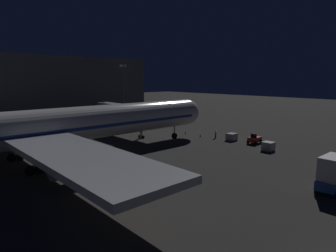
{
  "coord_description": "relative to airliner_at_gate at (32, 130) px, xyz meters",
  "views": [
    {
      "loc": [
        -42.77,
        24.48,
        12.28
      ],
      "look_at": [
        -3.0,
        -11.73,
        3.5
      ],
      "focal_mm": 31.47,
      "sensor_mm": 36.0,
      "label": 1
    }
  ],
  "objects": [
    {
      "name": "baggage_container_mid_row",
      "position": [
        -18.05,
        -32.55,
        -4.34
      ],
      "size": [
        1.79,
        1.65,
        1.52
      ],
      "primitive_type": "cube",
      "color": "#B7BABF",
      "rests_on": "ground_plane"
    },
    {
      "name": "ground_plane",
      "position": [
        0.0,
        -11.32,
        -5.1
      ],
      "size": [
        320.0,
        320.0,
        0.0
      ],
      "primitive_type": "plane",
      "color": "#383533"
    },
    {
      "name": "apron_floodlight_mast",
      "position": [
        25.5,
        -32.31,
        4.23
      ],
      "size": [
        2.9,
        0.5,
        15.85
      ],
      "color": "#59595E",
      "rests_on": "ground_plane"
    },
    {
      "name": "traffic_cone_nose_starboard",
      "position": [
        2.2,
        -33.05,
        -4.83
      ],
      "size": [
        0.36,
        0.36,
        0.55
      ],
      "primitive_type": "cone",
      "color": "orange",
      "rests_on": "ground_plane"
    },
    {
      "name": "baggage_container_near_belt",
      "position": [
        -8.79,
        -34.97,
        -4.4
      ],
      "size": [
        1.64,
        1.87,
        1.4
      ],
      "primitive_type": "cube",
      "color": "#B7BABF",
      "rests_on": "ground_plane"
    },
    {
      "name": "traffic_cone_nose_port",
      "position": [
        -2.2,
        -33.05,
        -4.83
      ],
      "size": [
        0.36,
        0.36,
        0.55
      ],
      "primitive_type": "cone",
      "color": "orange",
      "rests_on": "ground_plane"
    },
    {
      "name": "airliner_at_gate",
      "position": [
        0.0,
        0.0,
        0.0
      ],
      "size": [
        56.22,
        67.8,
        17.25
      ],
      "color": "silver",
      "rests_on": "ground_plane"
    },
    {
      "name": "ground_crew_by_belt_loader",
      "position": [
        -5.24,
        -34.32,
        -4.18
      ],
      "size": [
        0.4,
        0.4,
        1.69
      ],
      "color": "black",
      "rests_on": "ground_plane"
    },
    {
      "name": "jet_bridge",
      "position": [
        10.1,
        -22.96,
        0.14
      ],
      "size": [
        18.34,
        3.4,
        6.78
      ],
      "color": "#9E9E99",
      "rests_on": "ground_plane"
    },
    {
      "name": "catering_truck",
      "position": [
        -32.06,
        -21.22,
        -3.13
      ],
      "size": [
        2.36,
        5.44,
        3.96
      ],
      "color": "#234C9E",
      "rests_on": "ground_plane"
    },
    {
      "name": "baggage_tug_lead",
      "position": [
        -13.46,
        -35.74,
        -4.32
      ],
      "size": [
        1.86,
        2.67,
        1.95
      ],
      "color": "maroon",
      "rests_on": "ground_plane"
    }
  ]
}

